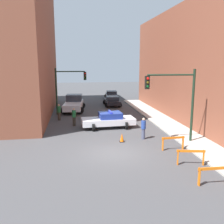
% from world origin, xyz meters
% --- Properties ---
extents(ground_plane, '(120.00, 120.00, 0.00)m').
position_xyz_m(ground_plane, '(0.00, 0.00, 0.00)').
color(ground_plane, '#424244').
extents(sidewalk_right, '(2.40, 44.00, 0.12)m').
position_xyz_m(sidewalk_right, '(6.20, 0.00, 0.06)').
color(sidewalk_right, '#B2ADA3').
rests_on(sidewalk_right, ground_plane).
extents(traffic_light_near, '(3.64, 0.35, 5.20)m').
position_xyz_m(traffic_light_near, '(4.73, 1.39, 3.53)').
color(traffic_light_near, black).
rests_on(traffic_light_near, sidewalk_right).
extents(traffic_light_far, '(3.44, 0.35, 5.20)m').
position_xyz_m(traffic_light_far, '(-3.30, 13.06, 3.40)').
color(traffic_light_far, black).
rests_on(traffic_light_far, ground_plane).
extents(police_car, '(4.79, 2.53, 1.52)m').
position_xyz_m(police_car, '(0.53, 6.46, 0.72)').
color(police_car, white).
rests_on(police_car, ground_plane).
extents(white_truck, '(2.97, 5.57, 1.90)m').
position_xyz_m(white_truck, '(-2.54, 15.06, 0.91)').
color(white_truck, silver).
rests_on(white_truck, ground_plane).
extents(parked_car_near, '(2.31, 4.32, 1.31)m').
position_xyz_m(parked_car_near, '(2.61, 17.96, 0.67)').
color(parked_car_near, black).
rests_on(parked_car_near, ground_plane).
extents(parked_car_mid, '(2.55, 4.46, 1.31)m').
position_xyz_m(parked_car_mid, '(3.52, 24.50, 0.67)').
color(parked_car_mid, '#474C51').
rests_on(parked_car_mid, ground_plane).
extents(pedestrian_crossing, '(0.49, 0.49, 1.66)m').
position_xyz_m(pedestrian_crossing, '(-2.52, 7.63, 0.86)').
color(pedestrian_crossing, '#382D23').
rests_on(pedestrian_crossing, ground_plane).
extents(pedestrian_corner, '(0.49, 0.49, 1.66)m').
position_xyz_m(pedestrian_corner, '(-4.03, 10.16, 0.86)').
color(pedestrian_corner, '#382D23').
rests_on(pedestrian_corner, ground_plane).
extents(pedestrian_sidewalk, '(0.43, 0.43, 1.66)m').
position_xyz_m(pedestrian_sidewalk, '(2.68, 2.65, 0.86)').
color(pedestrian_sidewalk, '#474C66').
rests_on(pedestrian_sidewalk, ground_plane).
extents(barrier_front, '(1.60, 0.19, 0.90)m').
position_xyz_m(barrier_front, '(3.99, -4.93, 0.62)').
color(barrier_front, orange).
rests_on(barrier_front, ground_plane).
extents(barrier_mid, '(1.58, 0.45, 0.90)m').
position_xyz_m(barrier_mid, '(3.99, -2.55, 0.62)').
color(barrier_mid, orange).
rests_on(barrier_mid, ground_plane).
extents(barrier_back, '(1.60, 0.22, 0.90)m').
position_xyz_m(barrier_back, '(3.99, 0.03, 0.62)').
color(barrier_back, orange).
rests_on(barrier_back, ground_plane).
extents(traffic_cone, '(0.36, 0.36, 0.66)m').
position_xyz_m(traffic_cone, '(0.94, 2.23, 0.32)').
color(traffic_cone, black).
rests_on(traffic_cone, ground_plane).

